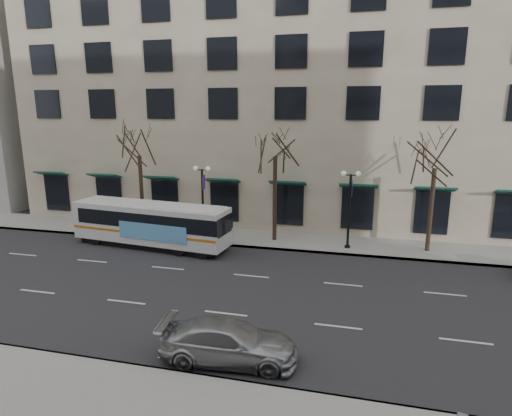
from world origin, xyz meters
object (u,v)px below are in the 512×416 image
(tree_far_left, at_px, (139,142))
(lamp_post_left, at_px, (203,199))
(tree_far_right, at_px, (436,153))
(city_bus, at_px, (152,223))
(silver_car, at_px, (229,342))
(tree_far_mid, at_px, (275,142))
(lamp_post_right, at_px, (349,206))

(tree_far_left, relative_size, lamp_post_left, 1.60)
(tree_far_right, xyz_separation_m, lamp_post_left, (-14.99, -0.60, -3.48))
(city_bus, distance_m, silver_car, 14.66)
(tree_far_mid, distance_m, lamp_post_right, 6.41)
(tree_far_left, height_order, silver_car, tree_far_left)
(lamp_post_left, xyz_separation_m, silver_car, (6.23, -13.97, -2.21))
(lamp_post_right, height_order, city_bus, lamp_post_right)
(tree_far_mid, bearing_deg, tree_far_left, -180.00)
(tree_far_mid, distance_m, lamp_post_left, 6.40)
(lamp_post_left, relative_size, lamp_post_right, 1.00)
(tree_far_right, relative_size, lamp_post_left, 1.55)
(tree_far_left, bearing_deg, city_bus, -53.08)
(tree_far_mid, xyz_separation_m, lamp_post_right, (5.01, -0.60, -3.96))
(lamp_post_left, bearing_deg, tree_far_right, 2.29)
(city_bus, bearing_deg, tree_far_right, 16.27)
(lamp_post_left, bearing_deg, city_bus, -138.69)
(tree_far_left, height_order, tree_far_mid, tree_far_mid)
(city_bus, xyz_separation_m, silver_car, (8.97, -11.56, -0.88))
(tree_far_mid, height_order, city_bus, tree_far_mid)
(lamp_post_left, distance_m, city_bus, 3.89)
(tree_far_left, xyz_separation_m, city_bus, (2.26, -3.01, -5.09))
(lamp_post_left, height_order, city_bus, lamp_post_left)
(tree_far_right, bearing_deg, city_bus, -170.36)
(tree_far_mid, distance_m, silver_car, 15.87)
(tree_far_mid, bearing_deg, lamp_post_right, -6.83)
(tree_far_right, bearing_deg, lamp_post_right, -173.15)
(tree_far_right, relative_size, city_bus, 0.73)
(lamp_post_right, bearing_deg, tree_far_left, 177.71)
(tree_far_right, distance_m, lamp_post_right, 6.11)
(tree_far_right, height_order, silver_car, tree_far_right)
(tree_far_mid, xyz_separation_m, lamp_post_left, (-4.99, -0.60, -3.96))
(city_bus, height_order, silver_car, city_bus)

